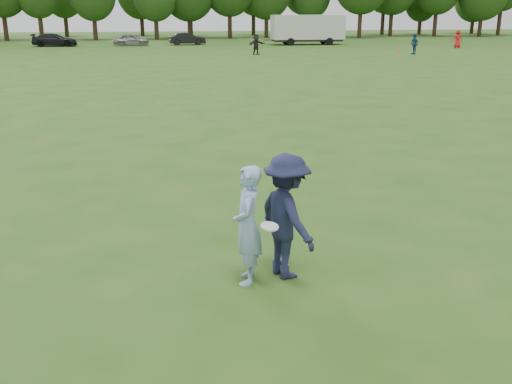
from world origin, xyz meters
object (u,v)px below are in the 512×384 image
car_f (187,39)px  field_cone (398,51)px  player_far_c (458,39)px  thrower (248,225)px  player_far_d (256,44)px  car_d (54,40)px  player_far_b (414,44)px  car_e (131,40)px  defender (287,216)px  cargo_trailer (308,28)px

car_f → field_cone: size_ratio=13.33×
player_far_c → car_f: size_ratio=0.45×
thrower → player_far_d: 45.71m
car_d → car_f: 14.15m
player_far_b → car_e: size_ratio=0.47×
defender → cargo_trailer: (15.54, 58.41, 0.80)m
defender → car_e: (-3.81, 59.74, -0.33)m
player_far_c → thrower: bearing=75.6°
player_far_c → field_cone: size_ratio=6.01×
car_e → field_cone: car_e is taller
thrower → player_far_d: bearing=179.9°
defender → car_f: bearing=-22.5°
player_far_b → cargo_trailer: size_ratio=0.20×
thrower → car_d: thrower is taller
player_far_b → car_d: bearing=-126.4°
player_far_c → field_cone: (-8.32, -4.62, -0.75)m
defender → player_far_d: 45.49m
player_far_d → field_cone: (13.60, 0.74, -0.73)m
player_far_b → player_far_c: player_far_b is taller
player_far_b → car_e: (-25.14, 16.71, -0.25)m
thrower → car_f: size_ratio=0.46×
defender → player_far_d: (7.37, 44.89, -0.10)m
cargo_trailer → player_far_b: bearing=-69.4°
player_far_c → car_d: bearing=2.9°
thrower → defender: size_ratio=0.94×
car_f → cargo_trailer: size_ratio=0.44×
thrower → field_cone: size_ratio=6.12×
player_far_c → player_far_d: bearing=30.0°
cargo_trailer → car_d: bearing=176.6°
car_d → field_cone: (32.83, -14.43, -0.53)m
car_e → car_f: size_ratio=0.96×
car_e → field_cone: (24.78, -14.10, -0.50)m
car_e → thrower: bearing=-178.4°
player_far_d → car_e: bearing=103.5°
defender → car_d: size_ratio=0.42×
player_far_c → field_cone: player_far_c is taller
thrower → field_cone: (21.60, 45.75, -0.77)m
field_cone → player_far_d: bearing=-176.9°
car_f → player_far_c: bearing=-117.2°
thrower → player_far_c: bearing=159.3°
thrower → car_d: 61.22m
player_far_b → field_cone: player_far_b is taller
cargo_trailer → player_far_c: bearing=-30.7°
thrower → car_d: bearing=-159.4°
defender → cargo_trailer: cargo_trailer is taller
field_cone → cargo_trailer: bearing=113.0°
player_far_d → car_d: player_far_d is taller
defender → car_e: 59.86m
car_f → player_far_d: bearing=-168.5°
player_far_b → car_f: (-19.04, 17.35, -0.25)m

